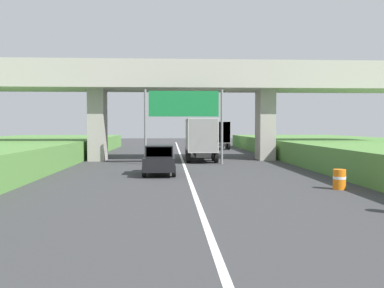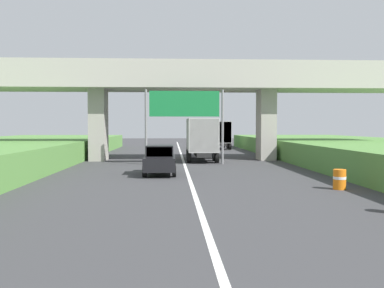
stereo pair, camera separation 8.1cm
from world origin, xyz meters
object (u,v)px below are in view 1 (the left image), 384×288
Objects in this scene: truck_green at (218,134)px; car_black at (160,160)px; overhead_highway_sign at (184,109)px; construction_barrel_2 at (339,179)px; truck_orange at (200,137)px.

truck_green reaches higher than car_black.
construction_barrel_2 is at bearing -62.94° from overhead_highway_sign.
truck_green is at bearing 78.94° from truck_orange.
overhead_highway_sign is 4.29m from truck_orange.
truck_orange is at bearing 72.80° from car_black.
truck_green and truck_orange have the same top height.
overhead_highway_sign reaches higher than construction_barrel_2.
overhead_highway_sign is 0.81× the size of truck_orange.
construction_barrel_2 is at bearing -36.94° from car_black.
truck_green is at bearing 76.87° from overhead_highway_sign.
car_black is at bearing -107.20° from truck_orange.
truck_orange reaches higher than car_black.
overhead_highway_sign is 7.60m from car_black.
construction_barrel_2 is (6.55, -12.82, -3.67)m from overhead_highway_sign.
car_black is (-6.65, -28.17, -1.08)m from truck_green.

